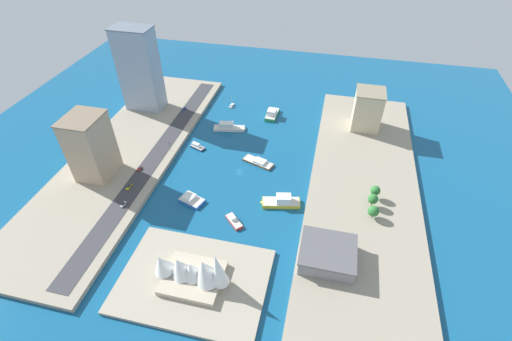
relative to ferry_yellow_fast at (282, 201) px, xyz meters
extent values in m
plane|color=#145684|center=(34.57, -25.38, -2.51)|extent=(440.00, 440.00, 0.00)
cube|color=#9E937F|center=(-50.24, -25.38, -1.04)|extent=(70.00, 240.00, 2.95)
cube|color=#9E937F|center=(119.37, -25.38, -1.04)|extent=(70.00, 240.00, 2.95)
cube|color=#A89E89|center=(34.39, 65.10, -1.51)|extent=(75.43, 54.70, 2.00)
cube|color=#38383D|center=(96.72, -25.38, 0.51)|extent=(12.73, 228.00, 0.15)
cube|color=yellow|center=(0.29, 0.06, -1.22)|extent=(24.90, 13.16, 2.60)
cone|color=yellow|center=(12.56, 2.66, -1.22)|extent=(2.77, 2.77, 2.34)
cube|color=white|center=(-1.18, -0.25, 2.39)|extent=(10.27, 8.14, 4.61)
cube|color=beige|center=(0.29, 0.06, 0.13)|extent=(23.91, 12.63, 0.10)
cube|color=blue|center=(55.98, 10.48, -1.56)|extent=(17.60, 13.76, 1.91)
cone|color=blue|center=(48.18, 13.11, -1.56)|extent=(2.18, 2.18, 1.72)
cube|color=white|center=(58.01, 9.80, 0.45)|extent=(9.12, 9.38, 2.11)
cube|color=beige|center=(55.98, 10.48, -0.56)|extent=(16.90, 13.21, 0.10)
cube|color=brown|center=(23.47, -36.84, -1.72)|extent=(23.82, 14.45, 1.59)
cone|color=brown|center=(34.57, -40.73, -1.72)|extent=(1.82, 1.82, 1.43)
cube|color=white|center=(22.09, -36.35, -0.12)|extent=(9.97, 8.66, 1.61)
cube|color=beige|center=(23.47, -36.84, -0.87)|extent=(22.87, 13.88, 0.10)
cube|color=silver|center=(55.88, -73.81, -1.49)|extent=(25.91, 11.88, 2.05)
cone|color=silver|center=(43.07, -76.23, -1.49)|extent=(2.15, 2.15, 1.84)
cube|color=white|center=(58.00, -73.42, 1.71)|extent=(11.96, 7.49, 4.35)
cube|color=beige|center=(55.88, -73.81, -0.42)|extent=(24.87, 11.40, 0.10)
cube|color=#1E284C|center=(72.07, -44.17, -1.84)|extent=(12.30, 8.51, 1.34)
cone|color=#1E284C|center=(66.44, -41.95, -1.84)|extent=(1.56, 1.56, 1.21)
cube|color=white|center=(73.59, -44.77, 0.03)|extent=(6.81, 4.93, 2.41)
cube|color=beige|center=(72.07, -44.17, -1.12)|extent=(11.81, 8.17, 0.10)
cube|color=white|center=(64.10, -109.67, -2.00)|extent=(3.07, 7.81, 1.03)
cone|color=white|center=(63.85, -113.77, -2.00)|extent=(0.98, 0.98, 0.93)
cube|color=white|center=(64.16, -108.80, -0.90)|extent=(1.75, 2.80, 1.16)
cube|color=beige|center=(64.10, -109.67, -1.43)|extent=(2.95, 7.50, 0.10)
cylinder|color=silver|center=(64.08, -110.05, 3.13)|extent=(0.24, 0.24, 9.22)
cube|color=#2D8C4C|center=(26.04, -101.80, -1.17)|extent=(9.39, 20.24, 2.68)
cone|color=#2D8C4C|center=(25.61, -112.47, -1.17)|extent=(2.51, 2.51, 2.41)
cube|color=white|center=(26.09, -100.42, 2.25)|extent=(7.50, 8.04, 4.16)
cube|color=beige|center=(26.04, -101.80, 0.22)|extent=(9.02, 19.43, 0.10)
cube|color=red|center=(24.95, 21.51, -1.62)|extent=(12.94, 12.87, 1.78)
cone|color=red|center=(19.85, 26.56, -1.62)|extent=(2.27, 2.27, 1.60)
cube|color=white|center=(26.60, 19.88, 0.27)|extent=(5.74, 5.73, 2.01)
cube|color=beige|center=(24.95, 21.51, -0.68)|extent=(12.42, 12.36, 0.10)
cube|color=tan|center=(125.76, 1.29, 22.10)|extent=(21.42, 24.91, 43.32)
cube|color=#7C6B55|center=(125.76, 1.29, 44.16)|extent=(22.27, 25.91, 0.80)
cube|color=gray|center=(-31.06, 38.12, 4.66)|extent=(28.13, 25.47, 8.45)
cube|color=#59595C|center=(-31.06, 38.12, 9.28)|extent=(29.25, 26.49, 0.80)
cube|color=#C6B793|center=(-49.65, -98.07, 15.77)|extent=(20.96, 21.15, 30.67)
cube|color=gray|center=(-49.65, -98.07, 31.50)|extent=(21.80, 22.00, 0.80)
cube|color=#8C9EB2|center=(134.11, -87.99, 33.99)|extent=(30.34, 18.47, 67.11)
cube|color=slate|center=(134.11, -87.99, 67.95)|extent=(31.55, 19.21, 0.80)
cylinder|color=black|center=(98.29, 12.58, 0.90)|extent=(0.28, 0.65, 0.64)
cylinder|color=black|center=(99.83, 12.52, 0.90)|extent=(0.28, 0.65, 0.64)
cylinder|color=black|center=(98.15, 9.09, 0.90)|extent=(0.28, 0.65, 0.64)
cylinder|color=black|center=(99.69, 9.03, 0.90)|extent=(0.28, 0.65, 0.64)
cube|color=yellow|center=(98.99, 10.81, 1.24)|extent=(1.93, 5.06, 0.87)
cube|color=#262D38|center=(98.98, 10.56, 2.00)|extent=(1.63, 2.86, 0.65)
cylinder|color=black|center=(100.35, -6.54, 0.90)|extent=(0.27, 0.65, 0.64)
cylinder|color=black|center=(102.10, -6.59, 0.90)|extent=(0.27, 0.65, 0.64)
cylinder|color=black|center=(100.26, -9.65, 0.90)|extent=(0.27, 0.65, 0.64)
cylinder|color=black|center=(102.01, -9.70, 0.90)|extent=(0.27, 0.65, 0.64)
cube|color=red|center=(101.18, -8.12, 1.18)|extent=(2.08, 4.50, 0.74)
cube|color=#262D38|center=(101.17, -8.34, 1.83)|extent=(1.79, 2.54, 0.57)
cylinder|color=black|center=(100.11, -88.86, 0.90)|extent=(0.26, 0.64, 0.64)
cylinder|color=black|center=(101.76, -88.88, 0.90)|extent=(0.26, 0.64, 0.64)
cylinder|color=black|center=(100.07, -91.91, 0.90)|extent=(0.26, 0.64, 0.64)
cylinder|color=black|center=(101.72, -91.93, 0.90)|extent=(0.26, 0.64, 0.64)
cube|color=blue|center=(100.91, -90.39, 1.17)|extent=(1.91, 4.38, 0.74)
cube|color=#262D38|center=(100.91, -90.61, 1.81)|extent=(1.66, 2.46, 0.53)
cylinder|color=black|center=(95.41, 24.31, 0.90)|extent=(0.28, 0.65, 0.64)
cylinder|color=black|center=(93.81, 24.38, 0.90)|extent=(0.28, 0.65, 0.64)
cylinder|color=black|center=(95.56, 27.59, 0.90)|extent=(0.28, 0.65, 0.64)
cylinder|color=black|center=(93.96, 27.66, 0.90)|extent=(0.28, 0.65, 0.64)
cube|color=white|center=(94.68, 25.98, 1.25)|extent=(2.02, 4.77, 0.90)
cube|color=#262D38|center=(94.69, 26.22, 1.97)|extent=(1.71, 2.70, 0.54)
cylinder|color=black|center=(89.22, -33.47, 3.18)|extent=(0.18, 0.18, 5.50)
cube|color=black|center=(89.22, -33.47, 6.43)|extent=(0.36, 0.36, 1.00)
sphere|color=red|center=(89.22, -33.47, 6.78)|extent=(0.24, 0.24, 0.24)
sphere|color=yellow|center=(89.22, -33.47, 6.43)|extent=(0.24, 0.24, 0.24)
sphere|color=green|center=(89.22, -33.47, 6.08)|extent=(0.24, 0.24, 0.24)
cube|color=#BCAD93|center=(34.39, 65.10, 0.99)|extent=(29.86, 25.53, 3.00)
cone|color=white|center=(20.07, 65.10, 12.71)|extent=(10.26, 8.43, 21.14)
cone|color=white|center=(27.02, 65.10, 9.44)|extent=(15.58, 13.44, 15.97)
cone|color=white|center=(34.39, 65.10, 7.39)|extent=(11.15, 10.16, 10.83)
cone|color=white|center=(40.54, 65.10, 8.10)|extent=(13.35, 11.54, 13.09)
cone|color=white|center=(50.29, 65.10, 7.59)|extent=(12.44, 10.77, 11.98)
cylinder|color=brown|center=(-56.14, -16.11, 2.34)|extent=(0.50, 0.50, 3.81)
sphere|color=#2D7233|center=(-56.14, -16.11, 6.70)|extent=(6.12, 6.12, 6.12)
cylinder|color=brown|center=(-54.69, -8.28, 2.21)|extent=(0.50, 0.50, 3.55)
sphere|color=#2D7233|center=(-54.69, -8.28, 6.48)|extent=(6.25, 6.25, 6.25)
cylinder|color=brown|center=(-54.94, 1.31, 1.75)|extent=(0.50, 0.50, 2.63)
sphere|color=#2D7233|center=(-54.94, 1.31, 5.73)|extent=(6.66, 6.66, 6.66)
camera|label=1|loc=(-20.93, 160.89, 162.42)|focal=25.51mm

